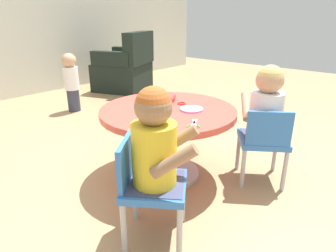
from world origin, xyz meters
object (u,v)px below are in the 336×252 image
at_px(craft_table, 168,125).
at_px(seated_child_left, 155,142).
at_px(child_chair_right, 264,140).
at_px(toddler_standing, 71,81).
at_px(seated_child_right, 266,105).
at_px(rolling_pin, 171,98).
at_px(craft_scissors, 194,125).
at_px(armchair_dark, 125,69).
at_px(child_chair_left, 148,184).

xyz_separation_m(craft_table, seated_child_left, (-0.51, -0.37, 0.16)).
height_order(child_chair_right, toddler_standing, toddler_standing).
relative_size(seated_child_right, rolling_pin, 2.39).
bearing_deg(craft_scissors, craft_table, 66.14).
relative_size(toddler_standing, craft_scissors, 4.79).
relative_size(armchair_dark, toddler_standing, 1.37).
height_order(craft_table, toddler_standing, toddler_standing).
height_order(seated_child_left, craft_scissors, seated_child_left).
xyz_separation_m(child_chair_left, rolling_pin, (0.67, 0.43, 0.21)).
height_order(child_chair_left, rolling_pin, rolling_pin).
height_order(child_chair_left, seated_child_left, seated_child_left).
distance_m(craft_table, seated_child_right, 0.65).
relative_size(craft_table, craft_scissors, 6.42).
height_order(seated_child_left, seated_child_right, same).
distance_m(child_chair_left, seated_child_left, 0.23).
xyz_separation_m(seated_child_right, armchair_dark, (1.13, 2.66, -0.22)).
distance_m(seated_child_left, craft_scissors, 0.38).
height_order(child_chair_left, toddler_standing, toddler_standing).
distance_m(armchair_dark, rolling_pin, 2.47).
bearing_deg(child_chair_left, craft_table, 32.13).
bearing_deg(armchair_dark, craft_table, -124.81).
bearing_deg(seated_child_right, craft_scissors, 158.51).
relative_size(craft_table, child_chair_left, 1.68).
distance_m(child_chair_left, child_chair_right, 0.89).
relative_size(seated_child_right, toddler_standing, 0.76).
bearing_deg(child_chair_right, rolling_pin, 107.56).
bearing_deg(craft_table, child_chair_right, -58.02).
distance_m(seated_child_right, toddler_standing, 2.34).
xyz_separation_m(child_chair_left, seated_child_left, (0.02, -0.03, 0.23)).
bearing_deg(rolling_pin, craft_table, -145.38).
relative_size(child_chair_right, armchair_dark, 0.58).
xyz_separation_m(child_chair_left, seated_child_right, (0.90, -0.18, 0.23)).
distance_m(child_chair_right, toddler_standing, 2.35).
height_order(seated_child_right, craft_scissors, seated_child_right).
xyz_separation_m(child_chair_right, craft_scissors, (-0.47, 0.22, 0.19)).
distance_m(child_chair_left, armchair_dark, 3.21).
bearing_deg(seated_child_right, toddler_standing, 89.48).
relative_size(craft_table, child_chair_right, 1.68).
distance_m(armchair_dark, craft_scissors, 2.96).
bearing_deg(child_chair_left, armchair_dark, 50.77).
xyz_separation_m(child_chair_left, armchair_dark, (2.03, 2.49, 0.00)).
height_order(child_chair_right, rolling_pin, rolling_pin).
bearing_deg(seated_child_left, child_chair_left, 125.28).
bearing_deg(craft_scissors, child_chair_right, -25.14).
bearing_deg(seated_child_left, toddler_standing, 67.61).
xyz_separation_m(seated_child_right, rolling_pin, (-0.23, 0.61, -0.02)).
height_order(child_chair_left, armchair_dark, armchair_dark).
xyz_separation_m(seated_child_right, craft_scissors, (-0.51, 0.20, -0.04)).
distance_m(craft_table, child_chair_left, 0.64).
bearing_deg(craft_table, toddler_standing, 77.94).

